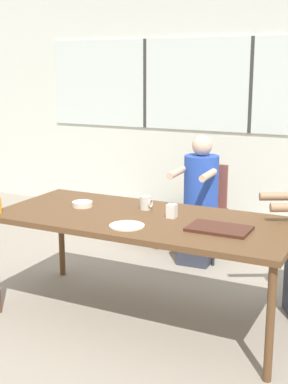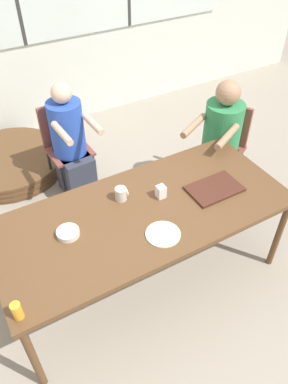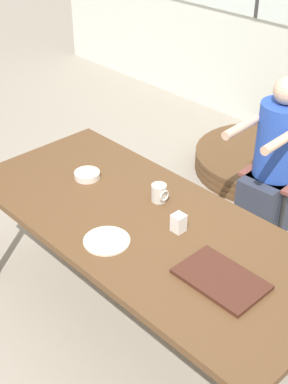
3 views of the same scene
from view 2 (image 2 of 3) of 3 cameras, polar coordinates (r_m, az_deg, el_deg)
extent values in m
plane|color=gray|center=(3.21, 0.00, -12.55)|extent=(16.00, 16.00, 0.00)
cube|color=silver|center=(4.58, -18.66, 24.62)|extent=(8.40, 0.06, 2.80)
cube|color=brown|center=(2.65, 0.00, -3.22)|extent=(2.11, 0.93, 0.04)
cylinder|color=brown|center=(2.56, -16.49, -23.11)|extent=(0.05, 0.05, 0.72)
cylinder|color=brown|center=(3.20, 19.82, -6.11)|extent=(0.05, 0.05, 0.72)
cylinder|color=brown|center=(3.04, -21.12, -9.86)|extent=(0.05, 0.05, 0.72)
cylinder|color=brown|center=(3.60, 10.70, 2.27)|extent=(0.05, 0.05, 0.72)
cube|color=brown|center=(3.79, -11.34, 6.20)|extent=(0.42, 0.42, 0.03)
cube|color=brown|center=(3.82, -12.90, 10.21)|extent=(0.38, 0.06, 0.42)
cylinder|color=black|center=(3.85, -7.57, 3.02)|extent=(0.03, 0.03, 0.44)
cylinder|color=black|center=(3.76, -12.17, 1.23)|extent=(0.03, 0.03, 0.44)
cylinder|color=black|center=(4.10, -9.72, 5.51)|extent=(0.03, 0.03, 0.44)
cylinder|color=black|center=(4.02, -14.09, 3.88)|extent=(0.03, 0.03, 0.44)
cube|color=brown|center=(3.79, 11.52, 6.13)|extent=(0.54, 0.54, 0.03)
cube|color=brown|center=(3.81, 13.11, 10.13)|extent=(0.21, 0.35, 0.42)
cylinder|color=black|center=(3.76, 12.32, 1.15)|extent=(0.03, 0.03, 0.44)
cylinder|color=black|center=(3.85, 7.74, 2.98)|extent=(0.03, 0.03, 0.44)
cylinder|color=black|center=(4.02, 14.28, 3.79)|extent=(0.03, 0.03, 0.44)
cylinder|color=black|center=(4.10, 9.92, 5.45)|extent=(0.03, 0.03, 0.44)
cube|color=#333847|center=(3.84, -10.28, 2.81)|extent=(0.31, 0.40, 0.46)
cylinder|color=#284CB7|center=(3.61, -11.67, 9.47)|extent=(0.32, 0.32, 0.53)
sphere|color=#DBB293|center=(3.44, -12.50, 14.51)|extent=(0.19, 0.19, 0.19)
cylinder|color=#DBB293|center=(3.36, -7.86, 10.31)|extent=(0.08, 0.35, 0.06)
cylinder|color=#DBB293|center=(3.28, -12.39, 8.75)|extent=(0.08, 0.35, 0.06)
cube|color=#333847|center=(3.84, 10.41, 2.70)|extent=(0.52, 0.47, 0.46)
cylinder|color=#2D844C|center=(3.61, 11.84, 9.33)|extent=(0.35, 0.35, 0.52)
sphere|color=#A37A5B|center=(3.43, 12.72, 14.55)|extent=(0.22, 0.22, 0.22)
cylinder|color=#A37A5B|center=(3.25, 12.56, 8.25)|extent=(0.37, 0.23, 0.06)
cylinder|color=#A37A5B|center=(3.35, 7.58, 10.01)|extent=(0.37, 0.23, 0.06)
cube|color=#472319|center=(2.84, 10.67, 0.52)|extent=(0.40, 0.26, 0.02)
cylinder|color=beige|center=(2.69, -3.55, -0.29)|extent=(0.08, 0.08, 0.10)
torus|color=beige|center=(2.71, -2.76, 0.01)|extent=(0.01, 0.07, 0.07)
cylinder|color=gold|center=(2.19, -18.78, -16.79)|extent=(0.06, 0.06, 0.11)
cube|color=silver|center=(2.71, 2.59, 0.05)|extent=(0.06, 0.06, 0.10)
cylinder|color=silver|center=(2.52, -11.51, -6.12)|extent=(0.15, 0.15, 0.04)
cylinder|color=beige|center=(2.48, 2.90, -6.43)|extent=(0.23, 0.23, 0.01)
cylinder|color=brown|center=(4.46, -19.57, 3.45)|extent=(1.17, 1.17, 0.03)
cylinder|color=brown|center=(4.44, -19.66, 3.75)|extent=(1.18, 1.18, 0.03)
cylinder|color=brown|center=(4.42, -19.74, 4.05)|extent=(1.17, 1.17, 0.03)
cylinder|color=brown|center=(4.40, -19.83, 4.36)|extent=(1.18, 1.18, 0.03)
cylinder|color=brown|center=(4.39, -19.92, 4.67)|extent=(1.17, 1.17, 0.03)
cylinder|color=brown|center=(4.37, -20.01, 4.98)|extent=(1.18, 1.18, 0.03)
camera|label=1|loc=(3.10, 81.41, -13.41)|focal=50.00mm
camera|label=3|loc=(2.57, 62.72, 16.64)|focal=50.00mm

